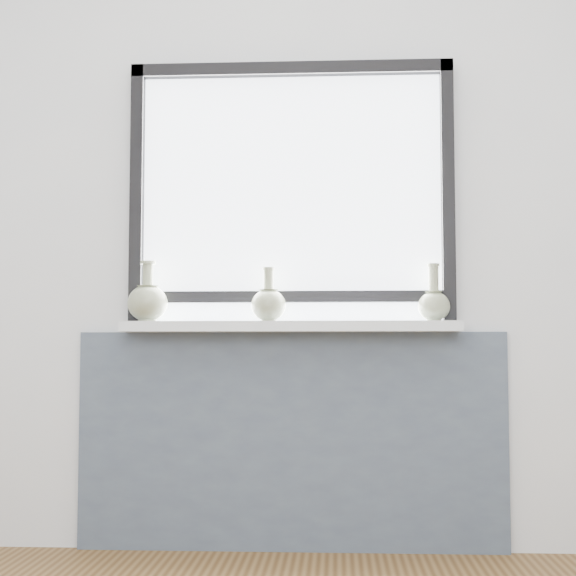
# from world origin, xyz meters

# --- Properties ---
(back_wall) EXTENTS (3.60, 0.02, 2.60)m
(back_wall) POSITION_xyz_m (0.00, 1.81, 1.30)
(back_wall) COLOR silver
(back_wall) RESTS_ON ground
(apron_panel) EXTENTS (1.70, 0.03, 0.86)m
(apron_panel) POSITION_xyz_m (0.00, 1.78, 0.43)
(apron_panel) COLOR #4A5766
(apron_panel) RESTS_ON ground
(windowsill) EXTENTS (1.32, 0.18, 0.04)m
(windowsill) POSITION_xyz_m (0.00, 1.71, 0.88)
(windowsill) COLOR silver
(windowsill) RESTS_ON apron_panel
(window) EXTENTS (1.30, 0.06, 1.05)m
(window) POSITION_xyz_m (0.00, 1.77, 1.44)
(window) COLOR black
(window) RESTS_ON windowsill
(vase_a) EXTENTS (0.16, 0.16, 0.24)m
(vase_a) POSITION_xyz_m (-0.56, 1.68, 0.98)
(vase_a) COLOR gray
(vase_a) RESTS_ON windowsill
(vase_b) EXTENTS (0.14, 0.14, 0.21)m
(vase_b) POSITION_xyz_m (-0.09, 1.70, 0.97)
(vase_b) COLOR gray
(vase_b) RESTS_ON windowsill
(vase_c) EXTENTS (0.13, 0.13, 0.23)m
(vase_c) POSITION_xyz_m (0.56, 1.72, 0.97)
(vase_c) COLOR gray
(vase_c) RESTS_ON windowsill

